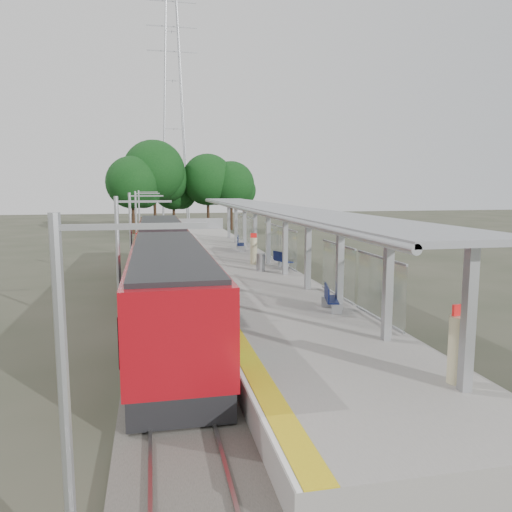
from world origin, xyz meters
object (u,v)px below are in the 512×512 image
(train, at_px, (164,263))
(info_pillar_near, at_px, (457,349))
(bench_near, at_px, (329,297))
(info_pillar_far, at_px, (254,251))
(bench_far, at_px, (240,243))
(bench_mid, at_px, (282,260))
(litter_bin, at_px, (261,262))

(train, xyz_separation_m, info_pillar_near, (6.59, -14.15, -0.21))
(train, xyz_separation_m, bench_near, (6.05, -6.77, -0.53))
(info_pillar_far, bearing_deg, info_pillar_near, -75.76)
(train, distance_m, bench_far, 13.32)
(bench_mid, bearing_deg, train, -173.96)
(train, height_order, info_pillar_far, train)
(info_pillar_near, distance_m, litter_bin, 16.97)
(bench_mid, xyz_separation_m, info_pillar_near, (-0.29, -17.56, 0.33))
(bench_mid, distance_m, litter_bin, 1.56)
(bench_near, relative_size, bench_far, 0.89)
(bench_near, relative_size, bench_mid, 1.02)
(info_pillar_far, height_order, litter_bin, info_pillar_far)
(info_pillar_far, relative_size, litter_bin, 1.94)
(bench_mid, relative_size, info_pillar_far, 0.77)
(bench_far, bearing_deg, litter_bin, -81.79)
(train, relative_size, info_pillar_near, 14.12)
(train, xyz_separation_m, bench_far, (5.85, 11.95, -0.46))
(bench_far, height_order, litter_bin, bench_far)
(train, bearing_deg, bench_far, 63.90)
(bench_near, distance_m, litter_bin, 9.56)
(bench_far, bearing_deg, info_pillar_near, -77.64)
(info_pillar_far, bearing_deg, bench_far, 98.64)
(bench_near, distance_m, info_pillar_near, 7.41)
(bench_far, distance_m, info_pillar_near, 26.12)
(bench_near, relative_size, info_pillar_near, 0.78)
(train, xyz_separation_m, info_pillar_far, (5.56, 5.27, -0.22))
(info_pillar_far, xyz_separation_m, litter_bin, (-0.11, -2.49, -0.34))
(bench_near, distance_m, bench_far, 18.72)
(bench_near, relative_size, info_pillar_far, 0.79)
(bench_near, height_order, bench_mid, bench_near)
(bench_mid, relative_size, litter_bin, 1.50)
(bench_far, bearing_deg, train, -105.35)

